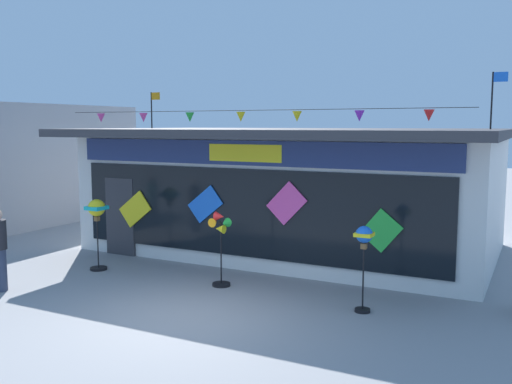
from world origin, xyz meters
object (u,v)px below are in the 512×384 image
kite_shop_building (295,188)px  wind_spinner_far_left (97,215)px  wind_spinner_center_left (364,245)px  wind_spinner_left (220,238)px

kite_shop_building → wind_spinner_far_left: size_ratio=6.39×
kite_shop_building → wind_spinner_center_left: size_ratio=6.73×
wind_spinner_left → kite_shop_building: bearing=91.4°
wind_spinner_left → wind_spinner_center_left: bearing=-4.3°
kite_shop_building → wind_spinner_left: size_ratio=6.73×
kite_shop_building → wind_spinner_center_left: kite_shop_building is taller
wind_spinner_far_left → wind_spinner_center_left: bearing=-0.9°
wind_spinner_far_left → wind_spinner_left: 3.24m
wind_spinner_center_left → wind_spinner_left: bearing=175.7°
kite_shop_building → wind_spinner_center_left: (3.22, -4.41, -0.42)m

